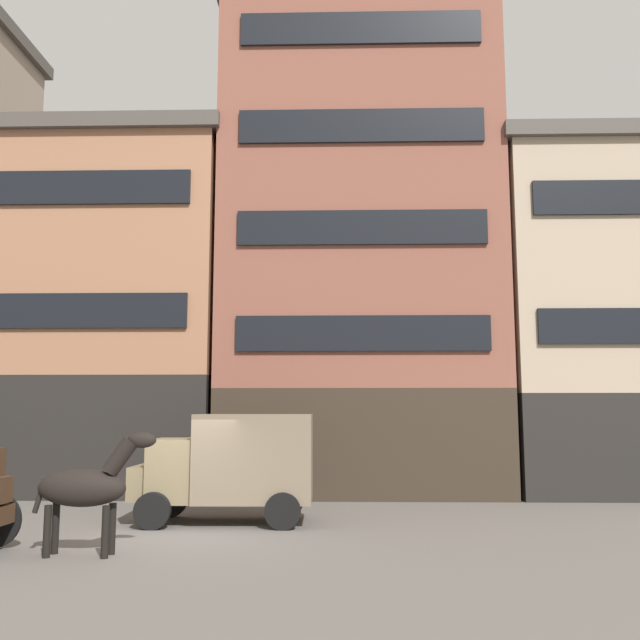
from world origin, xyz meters
The scene contains 7 objects.
ground_plane centered at (0.00, 0.00, 0.00)m, with size 120.00×120.00×0.00m, color #605B56.
building_center_left centered at (-4.46, 8.97, 6.19)m, with size 8.56×6.36×12.30m.
building_center_right centered at (4.39, 8.97, 8.69)m, with size 9.83×6.36×17.29m.
building_far_right centered at (12.65, 8.97, 5.97)m, with size 7.38×6.36×11.86m.
draft_horse centered at (-1.14, -1.90, 1.27)m, with size 2.35×0.64×2.30m.
delivery_truck_near centered at (0.99, 2.01, 1.42)m, with size 4.38×2.19×2.62m.
pedestrian_officer centered at (-1.58, 4.31, 0.98)m, with size 0.43×0.43×1.79m.
Camera 1 is at (3.62, -15.18, 2.69)m, focal length 38.84 mm.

